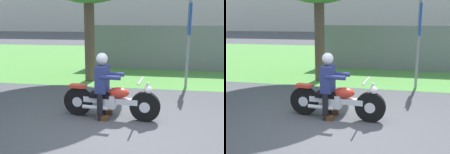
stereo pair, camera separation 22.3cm
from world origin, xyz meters
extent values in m
plane|color=#4C4C51|center=(0.00, 0.00, 0.00)|extent=(120.00, 120.00, 0.00)
cube|color=#549342|center=(0.00, 9.13, 0.00)|extent=(60.00, 12.00, 0.01)
cylinder|color=black|center=(0.48, 0.58, 0.31)|extent=(0.63, 0.18, 0.62)
cylinder|color=silver|center=(0.48, 0.58, 0.31)|extent=(0.23, 0.16, 0.22)
cylinder|color=black|center=(-0.97, 0.72, 0.31)|extent=(0.63, 0.18, 0.62)
cylinder|color=silver|center=(-0.97, 0.72, 0.31)|extent=(0.23, 0.16, 0.22)
cube|color=silver|center=(-0.24, 0.65, 0.39)|extent=(1.18, 0.25, 0.12)
cube|color=silver|center=(-0.29, 0.65, 0.37)|extent=(0.34, 0.27, 0.28)
ellipsoid|color=red|center=(-0.07, 0.63, 0.57)|extent=(0.46, 0.28, 0.22)
cube|color=black|center=(-0.46, 0.67, 0.49)|extent=(0.46, 0.28, 0.10)
cube|color=red|center=(-0.97, 0.72, 0.65)|extent=(0.38, 0.23, 0.06)
cylinder|color=silver|center=(0.43, 0.58, 0.56)|extent=(0.26, 0.07, 0.53)
cylinder|color=silver|center=(0.38, 0.59, 0.85)|extent=(0.10, 0.66, 0.04)
sphere|color=white|center=(0.54, 0.57, 0.67)|extent=(0.16, 0.16, 0.16)
cylinder|color=silver|center=(-0.56, 0.54, 0.25)|extent=(0.56, 0.13, 0.08)
cylinder|color=black|center=(-0.41, 0.84, 0.28)|extent=(0.12, 0.12, 0.56)
cube|color=#593319|center=(-0.35, 0.84, 0.05)|extent=(0.25, 0.12, 0.10)
cylinder|color=black|center=(-0.44, 0.48, 0.28)|extent=(0.12, 0.12, 0.56)
cube|color=#593319|center=(-0.38, 0.48, 0.05)|extent=(0.25, 0.12, 0.10)
cube|color=navy|center=(-0.42, 0.66, 0.84)|extent=(0.26, 0.40, 0.56)
cylinder|color=navy|center=(-0.19, 0.81, 0.92)|extent=(0.43, 0.13, 0.09)
cylinder|color=navy|center=(-0.22, 0.47, 0.92)|extent=(0.43, 0.13, 0.09)
sphere|color=#D8A884|center=(-0.42, 0.66, 1.24)|extent=(0.20, 0.20, 0.20)
sphere|color=silver|center=(-0.42, 0.66, 1.27)|extent=(0.24, 0.24, 0.24)
cylinder|color=brown|center=(-1.50, 3.96, 1.37)|extent=(0.33, 0.33, 2.74)
cylinder|color=gray|center=(1.62, 3.52, 1.30)|extent=(0.08, 0.08, 2.60)
cube|color=#1E47B2|center=(1.62, 3.52, 2.05)|extent=(0.04, 0.60, 0.90)
cube|color=slate|center=(1.31, 6.25, 0.90)|extent=(7.00, 0.06, 1.80)
camera|label=1|loc=(0.64, -4.62, 2.09)|focal=42.50mm
camera|label=2|loc=(0.86, -4.58, 2.09)|focal=42.50mm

